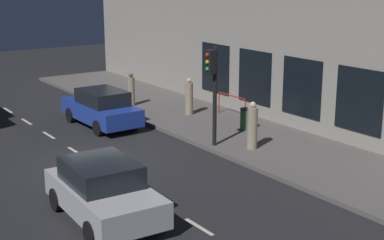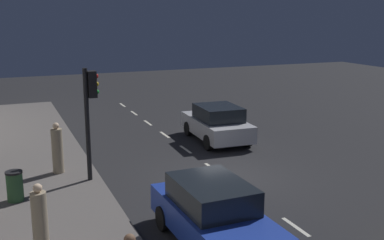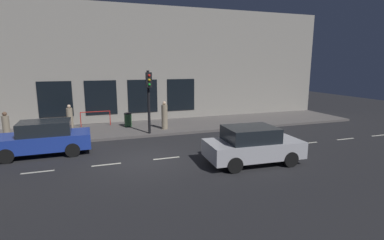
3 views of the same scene
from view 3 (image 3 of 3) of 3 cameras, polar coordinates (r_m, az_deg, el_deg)
name	(u,v)px [view 3 (image 3 of 3)]	position (r m, az deg, el deg)	size (l,w,h in m)	color
ground_plane	(144,161)	(13.02, -9.35, -7.88)	(60.00, 60.00, 0.00)	#232326
sidewalk	(127,129)	(18.97, -12.60, -1.77)	(4.50, 32.00, 0.15)	#5B5654
building_facade	(120,65)	(21.06, -13.88, 10.38)	(0.65, 32.00, 8.17)	gray
lane_centre_line	(166,158)	(13.20, -5.04, -7.48)	(0.12, 27.20, 0.01)	beige
traffic_light	(149,92)	(16.79, -8.49, 5.54)	(0.50, 0.32, 3.66)	black
parked_car_1	(252,145)	(12.62, 11.77, -4.81)	(2.14, 4.12, 1.58)	#B7B7BC
parked_car_2	(43,138)	(15.15, -27.24, -3.18)	(1.92, 4.28, 1.58)	#1E389E
pedestrian_0	(70,119)	(18.79, -22.86, 0.11)	(0.50, 0.50, 1.65)	gray
pedestrian_1	(6,128)	(18.03, -32.68, -1.31)	(0.39, 0.39, 1.59)	gray
pedestrian_2	(165,116)	(18.19, -5.42, 0.73)	(0.49, 0.49, 1.75)	gray
trash_bin	(128,120)	(19.32, -12.47, 0.05)	(0.49, 0.49, 0.89)	#2D5633
red_railing	(95,115)	(20.02, -18.46, 0.87)	(0.05, 1.89, 0.97)	red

